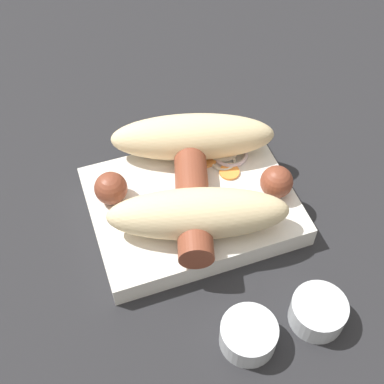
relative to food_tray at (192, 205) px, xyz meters
name	(u,v)px	position (x,y,z in m)	size (l,w,h in m)	color
ground_plane	(192,213)	(0.00, 0.00, -0.01)	(3.00, 3.00, 0.00)	#232326
food_tray	(192,205)	(0.00, 0.00, 0.00)	(0.20, 0.15, 0.03)	silver
bread_roll	(195,173)	(-0.01, -0.01, 0.04)	(0.21, 0.19, 0.05)	beige
sausage	(194,185)	(0.00, 0.00, 0.03)	(0.19, 0.17, 0.03)	brown
pickled_veggies	(223,154)	(-0.05, -0.04, 0.01)	(0.06, 0.07, 0.01)	#F99E4C
condiment_cup_near	(247,336)	(0.00, 0.15, 0.00)	(0.05, 0.05, 0.03)	silver
condiment_cup_far	(318,313)	(-0.07, 0.15, 0.00)	(0.05, 0.05, 0.03)	silver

